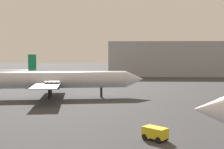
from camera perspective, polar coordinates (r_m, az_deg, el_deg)
The scene contains 4 objects.
airplane_on_taxiway at distance 60.90m, azimuth -10.47°, elevation -0.99°, with size 34.62×25.00×9.78m.
airplane_distant at distance 93.50m, azimuth -19.54°, elevation 0.10°, with size 23.56×18.50×8.56m.
baggage_cart at distance 30.82m, azimuth 8.05°, elevation -10.71°, with size 2.64×2.58×1.30m.
terminal_building at distance 129.42m, azimuth 13.16°, elevation 2.87°, with size 60.89×20.92×13.65m, color #999EA3.
Camera 1 is at (-4.03, -10.80, 8.38)m, focal length 48.99 mm.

